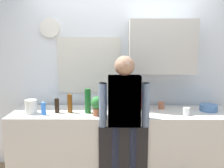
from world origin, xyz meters
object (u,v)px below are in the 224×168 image
(mixing_bowl, at_px, (208,108))
(person_at_sink, at_px, (124,114))
(bottle_red_vinegar, at_px, (143,101))
(potted_plant, at_px, (97,105))
(dish_soap, at_px, (43,108))
(coffee_maker, at_px, (120,103))
(cup_white_mug, at_px, (186,111))
(storage_canister, at_px, (31,107))
(bottle_dark_sauce, at_px, (57,106))
(person_guest, at_px, (124,114))
(bottle_amber_beer, at_px, (70,103))
(cup_terracotta_mug, at_px, (161,105))
(bottle_green_wine, at_px, (88,101))

(mixing_bowl, height_order, person_at_sink, person_at_sink)
(bottle_red_vinegar, relative_size, potted_plant, 0.96)
(bottle_red_vinegar, xyz_separation_m, dish_soap, (-1.22, -0.28, -0.03))
(dish_soap, xyz_separation_m, person_at_sink, (0.96, -0.16, -0.02))
(coffee_maker, bearing_deg, person_at_sink, -72.77)
(cup_white_mug, bearing_deg, storage_canister, 178.40)
(coffee_maker, relative_size, storage_canister, 1.94)
(bottle_dark_sauce, relative_size, dish_soap, 1.00)
(potted_plant, bearing_deg, person_at_sink, -22.54)
(bottle_dark_sauce, distance_m, person_guest, 0.85)
(cup_white_mug, bearing_deg, coffee_maker, -178.79)
(bottle_dark_sauce, distance_m, potted_plant, 0.52)
(cup_white_mug, xyz_separation_m, person_guest, (-0.74, -0.16, 0.01))
(coffee_maker, bearing_deg, bottle_amber_beer, 169.27)
(mixing_bowl, distance_m, storage_canister, 2.21)
(bottle_red_vinegar, bearing_deg, person_guest, -121.46)
(coffee_maker, xyz_separation_m, cup_terracotta_mug, (0.54, 0.29, -0.10))
(bottle_dark_sauce, height_order, mixing_bowl, bottle_dark_sauce)
(storage_canister, relative_size, person_guest, 0.11)
(bottle_green_wine, relative_size, bottle_amber_beer, 1.30)
(coffee_maker, relative_size, mixing_bowl, 1.50)
(coffee_maker, height_order, cup_white_mug, coffee_maker)
(bottle_green_wine, height_order, bottle_red_vinegar, bottle_green_wine)
(bottle_dark_sauce, bearing_deg, cup_white_mug, -3.27)
(bottle_green_wine, bearing_deg, bottle_red_vinegar, 15.04)
(bottle_amber_beer, distance_m, cup_terracotta_mug, 1.18)
(potted_plant, height_order, dish_soap, potted_plant)
(storage_canister, bearing_deg, cup_white_mug, -1.60)
(bottle_amber_beer, distance_m, bottle_dark_sauce, 0.16)
(coffee_maker, xyz_separation_m, storage_canister, (-1.08, 0.07, -0.06))
(mixing_bowl, bearing_deg, person_guest, -162.39)
(coffee_maker, bearing_deg, cup_white_mug, 1.21)
(cup_white_mug, distance_m, mixing_bowl, 0.38)
(cup_terracotta_mug, distance_m, cup_white_mug, 0.37)
(mixing_bowl, bearing_deg, potted_plant, -171.32)
(bottle_amber_beer, relative_size, bottle_dark_sauce, 1.28)
(bottle_green_wine, height_order, bottle_amber_beer, bottle_green_wine)
(potted_plant, xyz_separation_m, person_guest, (0.31, -0.13, -0.07))
(dish_soap, xyz_separation_m, person_guest, (0.96, -0.16, -0.02))
(bottle_amber_beer, height_order, bottle_dark_sauce, bottle_amber_beer)
(bottle_red_vinegar, distance_m, bottle_amber_beer, 0.94)
(bottle_dark_sauce, xyz_separation_m, cup_terracotta_mug, (1.32, 0.19, -0.04))
(cup_terracotta_mug, xyz_separation_m, cup_white_mug, (0.24, -0.28, 0.00))
(cup_white_mug, bearing_deg, person_at_sink, -168.04)
(cup_white_mug, height_order, dish_soap, dish_soap)
(cup_terracotta_mug, bearing_deg, bottle_green_wine, -168.63)
(bottle_red_vinegar, relative_size, person_guest, 0.14)
(bottle_amber_beer, height_order, person_guest, person_guest)
(bottle_amber_beer, distance_m, cup_white_mug, 1.41)
(bottle_amber_beer, height_order, cup_terracotta_mug, bottle_amber_beer)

